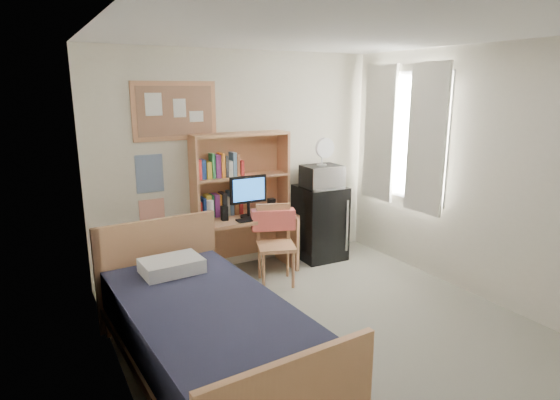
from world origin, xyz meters
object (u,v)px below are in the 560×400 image
monitor (248,197)px  speaker_left (224,213)px  desk_chair (276,246)px  speaker_right (272,206)px  desk (247,244)px  mini_fridge (320,222)px  desk_fan (322,153)px  microwave (322,176)px  bulletin_board (175,111)px  bed (209,342)px

monitor → speaker_left: bearing=180.0°
desk_chair → speaker_right: bearing=87.8°
desk → mini_fridge: mini_fridge is taller
desk_chair → desk_fan: bearing=45.5°
desk_chair → desk: bearing=126.6°
desk → speaker_left: (-0.30, -0.06, 0.43)m
desk → desk_fan: 1.46m
monitor → speaker_left: size_ratio=2.83×
desk → microwave: (1.04, -0.02, 0.73)m
microwave → desk_chair: bearing=-151.7°
bulletin_board → desk_fan: bearing=-9.9°
speaker_right → desk_fan: size_ratio=0.60×
bulletin_board → desk: bulletin_board is taller
bed → microwave: microwave is taller
monitor → speaker_right: 0.33m
mini_fridge → desk_fan: size_ratio=3.06×
desk_chair → speaker_right: 0.55m
desk_fan → bulletin_board: bearing=172.3°
desk → desk_chair: bearing=-71.8°
desk_chair → speaker_right: (0.16, 0.39, 0.35)m
desk_chair → speaker_left: bearing=157.0°
bed → desk_chair: bearing=42.2°
speaker_left → microwave: microwave is taller
desk → speaker_right: 0.54m
bulletin_board → microwave: 1.96m
bulletin_board → speaker_left: (0.41, -0.34, -1.13)m
speaker_left → desk_fan: size_ratio=0.54×
bulletin_board → monitor: (0.71, -0.34, -0.98)m
desk → bed: size_ratio=0.51×
mini_fridge → monitor: 1.14m
desk_chair → speaker_right: size_ratio=4.81×
monitor → microwave: 1.05m
bulletin_board → desk_fan: size_ratio=3.03×
microwave → desk_fan: 0.29m
desk_chair → monitor: 0.65m
microwave → desk_fan: bearing=-177.9°
desk_chair → speaker_left: (-0.44, 0.40, 0.34)m
desk_chair → microwave: size_ratio=1.91×
microwave → desk: bearing=-178.9°
bulletin_board → desk_chair: 1.86m
mini_fridge → bed: bearing=-138.7°
bulletin_board → speaker_left: 1.25m
desk → monitor: bearing=-90.0°
mini_fridge → speaker_left: 1.38m
desk → mini_fridge: (1.04, 0.00, 0.12)m
desk_chair → mini_fridge: mini_fridge is taller
microwave → desk_fan: size_ratio=1.51×
speaker_left → speaker_right: size_ratio=0.90×
bulletin_board → desk: (0.71, -0.28, -1.57)m
monitor → speaker_right: (0.30, -0.00, -0.14)m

